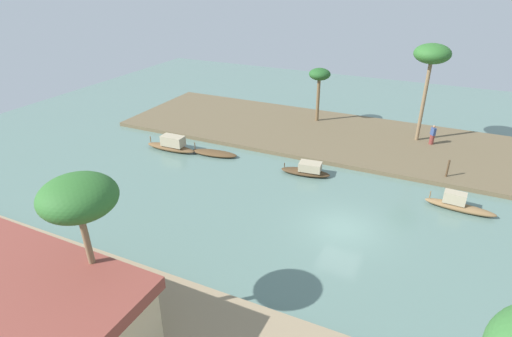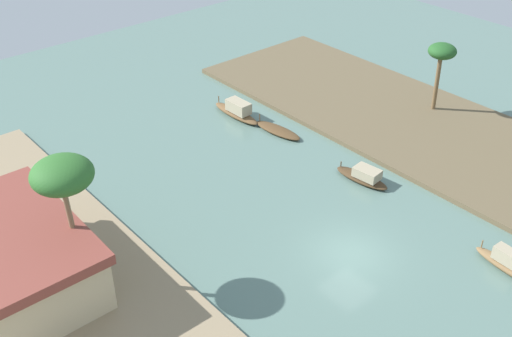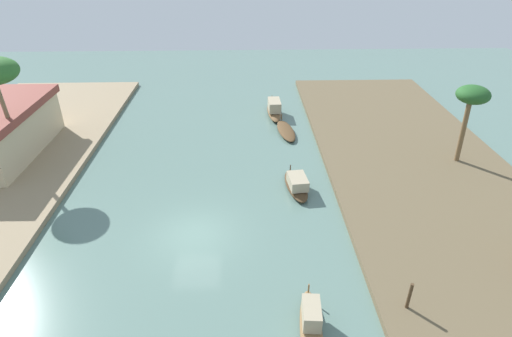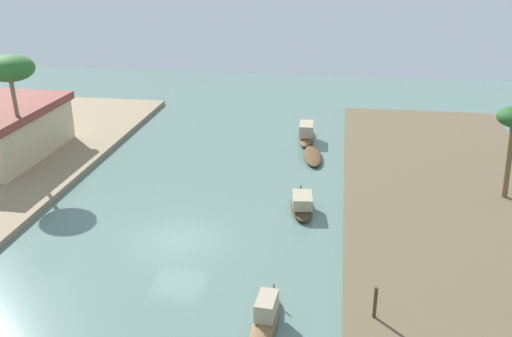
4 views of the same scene
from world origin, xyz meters
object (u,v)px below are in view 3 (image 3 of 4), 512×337
object	(u,v)px
sampan_with_red_awning	(274,109)
sampan_upstream_small	(311,327)
sampan_midstream	(286,131)
palm_tree_left_far	(472,98)
mooring_post	(409,296)
sampan_downstream_large	(297,184)

from	to	relation	value
sampan_with_red_awning	sampan_upstream_small	size ratio (longest dim) A/B	1.08
sampan_upstream_small	sampan_midstream	size ratio (longest dim) A/B	1.06
sampan_with_red_awning	palm_tree_left_far	bearing A→B (deg)	-129.66
sampan_upstream_small	mooring_post	distance (m)	4.15
sampan_downstream_large	mooring_post	size ratio (longest dim) A/B	2.94
sampan_upstream_small	mooring_post	world-z (taller)	mooring_post
sampan_midstream	mooring_post	xyz separation A→B (m)	(-17.38, -3.25, 0.79)
sampan_downstream_large	sampan_upstream_small	world-z (taller)	sampan_upstream_small
mooring_post	palm_tree_left_far	bearing A→B (deg)	-31.88
sampan_upstream_small	sampan_midstream	world-z (taller)	sampan_upstream_small
sampan_downstream_large	palm_tree_left_far	bearing A→B (deg)	-82.60
sampan_upstream_small	palm_tree_left_far	xyz separation A→B (m)	(12.99, -11.53, 4.30)
sampan_downstream_large	sampan_midstream	world-z (taller)	sampan_downstream_large
mooring_post	palm_tree_left_far	size ratio (longest dim) A/B	0.25
sampan_downstream_large	palm_tree_left_far	xyz separation A→B (m)	(2.73, -10.90, 4.31)
sampan_with_red_awning	sampan_upstream_small	bearing A→B (deg)	178.33
sampan_upstream_small	mooring_post	xyz separation A→B (m)	(0.90, -4.01, 0.58)
mooring_post	sampan_downstream_large	bearing A→B (deg)	19.86
sampan_downstream_large	sampan_with_red_awning	size ratio (longest dim) A/B	0.82
sampan_with_red_awning	sampan_upstream_small	world-z (taller)	sampan_with_red_awning
sampan_midstream	palm_tree_left_far	distance (m)	12.82
sampan_with_red_awning	sampan_downstream_large	bearing A→B (deg)	-178.79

